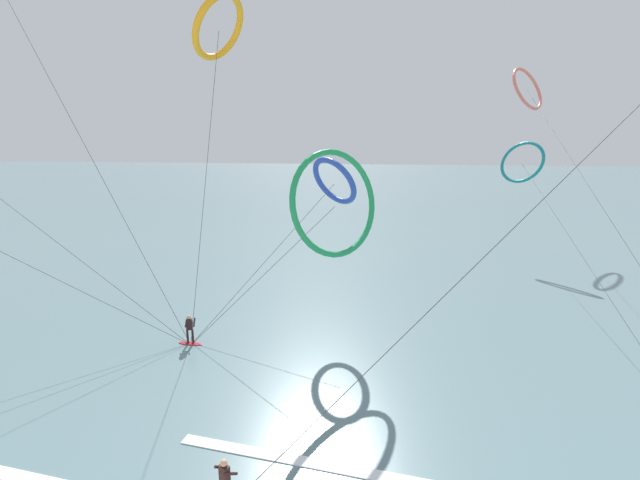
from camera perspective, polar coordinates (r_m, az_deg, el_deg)
The scene contains 7 objects.
sea_water at distance 110.72m, azimuth 7.27°, elevation 7.36°, with size 400.00×200.00×0.08m, color slate.
surfer_crimson at distance 24.94m, azimuth -17.14°, elevation -11.70°, with size 1.40×0.63×1.70m.
kite_coral at distance 55.13m, azimuth 26.20°, elevation 17.82°, with size 5.46×40.04×19.20m.
kite_teal at distance 44.29m, azimuth 25.61°, elevation 9.42°, with size 4.29×29.58×11.11m.
kite_emerald at distance 21.19m, azimuth 2.03°, elevation 4.94°, with size 10.27×4.90×10.74m.
kite_cobalt at distance 26.16m, azimuth 1.92°, elevation 7.92°, with size 9.20×7.63×10.24m.
kite_amber at distance 25.58m, azimuth -13.51°, elevation 26.10°, with size 3.01×5.07×18.60m.
Camera 1 is at (4.16, -4.85, 11.07)m, focal length 23.73 mm.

